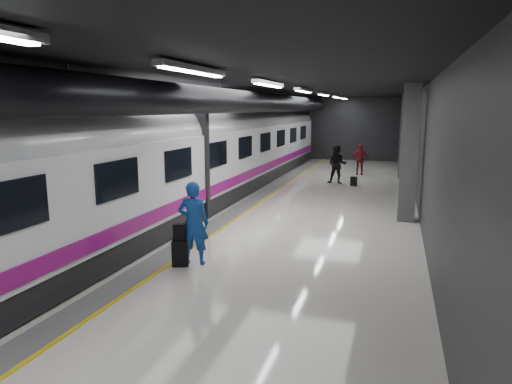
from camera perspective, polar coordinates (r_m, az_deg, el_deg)
The scene contains 9 objects.
ground at distance 14.80m, azimuth 0.34°, elevation -4.10°, with size 40.00×40.00×0.00m, color silver.
platform_hall at distance 15.33m, azimuth 0.36°, elevation 9.77°, with size 10.02×40.02×4.51m.
train at distance 15.66m, azimuth -11.13°, elevation 4.21°, with size 3.05×38.00×4.05m.
traveler_main at distance 11.00m, azimuth -7.83°, elevation -3.88°, with size 0.74×0.48×2.02m, color blue.
suitcase_main at distance 11.09m, azimuth -9.45°, elevation -7.56°, with size 0.38×0.24×0.63m, color black.
shoulder_bag at distance 10.97m, azimuth -9.53°, elevation -4.98°, with size 0.30×0.16×0.40m, color black.
traveler_far_a at distance 23.02m, azimuth 10.11°, elevation 3.41°, with size 0.94×0.73×1.93m, color black.
traveler_far_b at distance 26.52m, azimuth 12.82°, elevation 4.03°, with size 1.03×0.43×1.76m, color maroon.
suitcase_far at distance 22.66m, azimuth 12.11°, elevation 1.33°, with size 0.30×0.20×0.44m, color black.
Camera 1 is at (4.14, -13.71, 3.71)m, focal length 32.00 mm.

